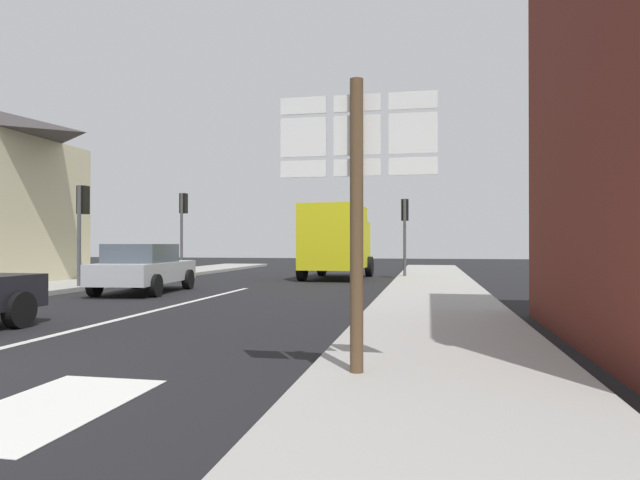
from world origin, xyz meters
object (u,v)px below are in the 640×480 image
delivery_truck (337,240)px  traffic_light_far_left (183,215)px  route_sign_post (357,194)px  traffic_light_near_left (82,213)px  traffic_light_far_right (405,220)px  sedan_far (144,268)px

delivery_truck → traffic_light_far_left: bearing=178.1°
route_sign_post → traffic_light_far_left: bearing=120.1°
delivery_truck → traffic_light_near_left: 10.07m
traffic_light_far_right → traffic_light_near_left: traffic_light_far_right is taller
delivery_truck → route_sign_post: route_sign_post is taller
sedan_far → traffic_light_near_left: traffic_light_near_left is taller
delivery_truck → traffic_light_far_left: traffic_light_far_left is taller
sedan_far → traffic_light_far_left: size_ratio=1.16×
route_sign_post → traffic_light_far_right: 17.54m
route_sign_post → traffic_light_far_right: bearing=90.8°
sedan_far → route_sign_post: size_ratio=1.36×
traffic_light_far_right → route_sign_post: bearing=-89.2°
traffic_light_far_left → traffic_light_far_right: traffic_light_far_left is taller
sedan_far → traffic_light_far_right: traffic_light_far_right is taller
delivery_truck → traffic_light_far_left: size_ratio=1.36×
traffic_light_near_left → sedan_far: bearing=-11.8°
traffic_light_far_left → traffic_light_near_left: (0.00, -7.37, -0.31)m
route_sign_post → sedan_far: bearing=128.8°
route_sign_post → delivery_truck: bearing=100.1°
traffic_light_far_left → traffic_light_near_left: size_ratio=1.13×
traffic_light_far_left → traffic_light_near_left: bearing=-90.0°
route_sign_post → traffic_light_far_left: (-10.11, 17.43, 0.77)m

